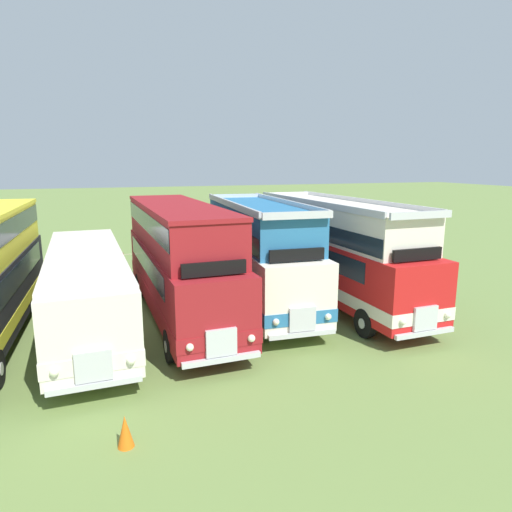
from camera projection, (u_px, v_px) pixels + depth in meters
The scene contains 7 objects.
ground_plane at pixel (138, 323), 17.42m from camera, with size 200.00×200.00×0.00m, color olive.
bus_third_in_row at pixel (87, 285), 16.20m from camera, with size 2.94×11.26×2.99m.
bus_fourth_in_row at pixel (179, 256), 17.59m from camera, with size 2.89×11.25×4.49m.
bus_fifth_in_row at pixel (259, 252), 19.01m from camera, with size 3.06×9.94×4.52m.
bus_sixth_in_row at pixel (334, 248), 19.79m from camera, with size 2.82×11.66×4.52m.
cone_mid_row at pixel (125, 431), 9.76m from camera, with size 0.36×0.36×0.73m, color orange.
rope_fence_line at pixel (123, 259), 25.66m from camera, with size 23.10×0.08×1.05m.
Camera 1 is at (-1.11, -17.12, 6.06)m, focal length 31.77 mm.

